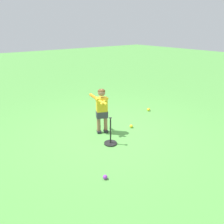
# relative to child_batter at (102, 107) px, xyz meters

# --- Properties ---
(ground_plane) EXTENTS (40.00, 40.00, 0.00)m
(ground_plane) POSITION_rel_child_batter_xyz_m (0.18, 0.13, -0.65)
(ground_plane) COLOR #519942
(child_batter) EXTENTS (0.64, 0.32, 1.08)m
(child_batter) POSITION_rel_child_batter_xyz_m (0.00, 0.00, 0.00)
(child_batter) COLOR #232328
(child_batter) RESTS_ON ground
(play_ball_midfield) EXTENTS (0.08, 0.08, 0.08)m
(play_ball_midfield) POSITION_rel_child_batter_xyz_m (0.26, 0.73, -0.61)
(play_ball_midfield) COLOR yellow
(play_ball_midfield) RESTS_ON ground
(play_ball_far_right) EXTENTS (0.08, 0.08, 0.08)m
(play_ball_far_right) POSITION_rel_child_batter_xyz_m (1.49, -0.99, -0.61)
(play_ball_far_right) COLOR purple
(play_ball_far_right) RESTS_ON ground
(play_ball_near_batter) EXTENTS (0.10, 0.10, 0.10)m
(play_ball_near_batter) POSITION_rel_child_batter_xyz_m (-0.31, 1.95, -0.60)
(play_ball_near_batter) COLOR yellow
(play_ball_near_batter) RESTS_ON ground
(batting_tee) EXTENTS (0.28, 0.28, 0.62)m
(batting_tee) POSITION_rel_child_batter_xyz_m (0.60, -0.19, -0.55)
(batting_tee) COLOR black
(batting_tee) RESTS_ON ground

